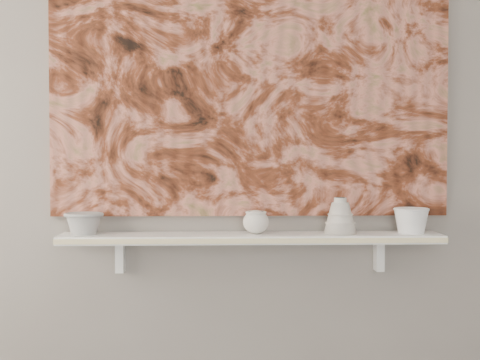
{
  "coord_description": "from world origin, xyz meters",
  "views": [
    {
      "loc": [
        -0.12,
        -0.94,
        1.21
      ],
      "look_at": [
        -0.04,
        1.49,
        1.13
      ],
      "focal_mm": 50.0,
      "sensor_mm": 36.0,
      "label": 1
    }
  ],
  "objects_px": {
    "bell_vessel": "(340,215)",
    "cup_cream": "(256,222)",
    "bowl_grey": "(84,223)",
    "bowl_white": "(411,220)",
    "shelf": "(251,238)",
    "painting": "(250,70)"
  },
  "relations": [
    {
      "from": "shelf",
      "to": "cup_cream",
      "type": "xyz_separation_m",
      "value": [
        0.02,
        0.0,
        0.06
      ]
    },
    {
      "from": "painting",
      "to": "bowl_grey",
      "type": "height_order",
      "value": "painting"
    },
    {
      "from": "painting",
      "to": "cup_cream",
      "type": "distance_m",
      "value": 0.57
    },
    {
      "from": "cup_cream",
      "to": "shelf",
      "type": "bearing_deg",
      "value": 180.0
    },
    {
      "from": "shelf",
      "to": "painting",
      "type": "height_order",
      "value": "painting"
    },
    {
      "from": "shelf",
      "to": "bowl_grey",
      "type": "xyz_separation_m",
      "value": [
        -0.61,
        0.0,
        0.06
      ]
    },
    {
      "from": "shelf",
      "to": "bowl_grey",
      "type": "relative_size",
      "value": 9.78
    },
    {
      "from": "bowl_grey",
      "to": "bell_vessel",
      "type": "height_order",
      "value": "bell_vessel"
    },
    {
      "from": "bowl_grey",
      "to": "cup_cream",
      "type": "height_order",
      "value": "cup_cream"
    },
    {
      "from": "cup_cream",
      "to": "bell_vessel",
      "type": "relative_size",
      "value": 0.71
    },
    {
      "from": "bell_vessel",
      "to": "cup_cream",
      "type": "bearing_deg",
      "value": 180.0
    },
    {
      "from": "bell_vessel",
      "to": "bowl_white",
      "type": "relative_size",
      "value": 1.01
    },
    {
      "from": "shelf",
      "to": "bell_vessel",
      "type": "bearing_deg",
      "value": 0.0
    },
    {
      "from": "shelf",
      "to": "bell_vessel",
      "type": "xyz_separation_m",
      "value": [
        0.33,
        0.0,
        0.08
      ]
    },
    {
      "from": "bowl_grey",
      "to": "bell_vessel",
      "type": "bearing_deg",
      "value": 0.0
    },
    {
      "from": "shelf",
      "to": "bell_vessel",
      "type": "distance_m",
      "value": 0.34
    },
    {
      "from": "shelf",
      "to": "bell_vessel",
      "type": "relative_size",
      "value": 10.47
    },
    {
      "from": "bowl_grey",
      "to": "cup_cream",
      "type": "xyz_separation_m",
      "value": [
        0.63,
        0.0,
        0.0
      ]
    },
    {
      "from": "cup_cream",
      "to": "bowl_white",
      "type": "height_order",
      "value": "bowl_white"
    },
    {
      "from": "bowl_grey",
      "to": "shelf",
      "type": "bearing_deg",
      "value": 0.0
    },
    {
      "from": "cup_cream",
      "to": "bowl_white",
      "type": "bearing_deg",
      "value": 0.0
    },
    {
      "from": "shelf",
      "to": "painting",
      "type": "distance_m",
      "value": 0.63
    }
  ]
}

